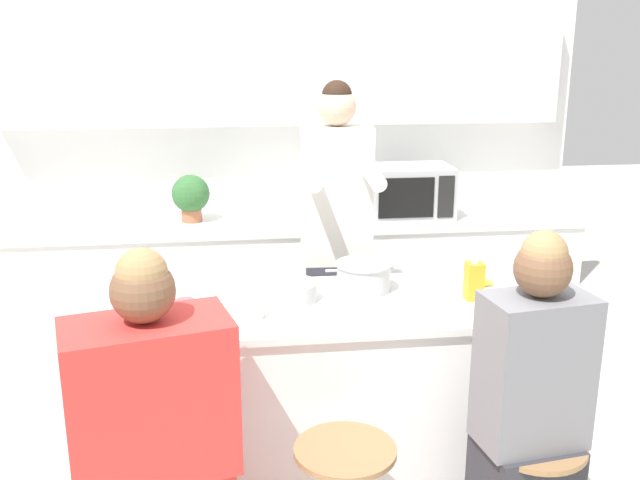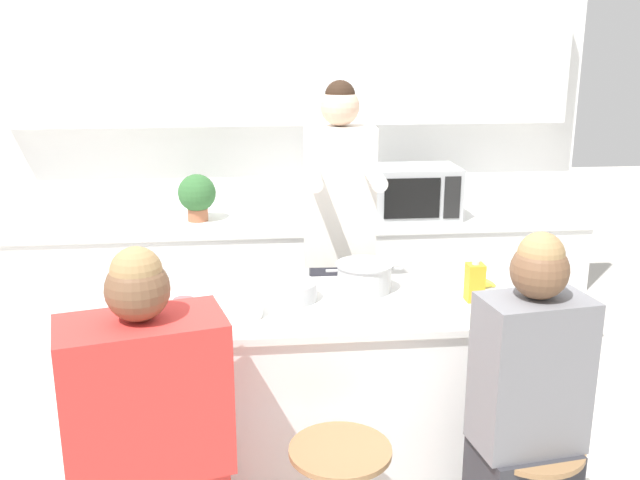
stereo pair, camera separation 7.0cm
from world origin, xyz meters
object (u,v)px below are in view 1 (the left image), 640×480
microwave (407,192)px  potted_plant (191,196)px  person_cooking (336,262)px  juice_carton (474,281)px  fruit_bowl (237,308)px  person_wrapped_blanket (155,465)px  cooking_pot (364,276)px  person_seated_near (528,439)px  banana_bunch (479,281)px  coffee_cup_near (185,310)px  kitchen_island (322,403)px

microwave → potted_plant: 1.32m
person_cooking → juice_carton: 0.83m
fruit_bowl → potted_plant: size_ratio=0.73×
person_wrapped_blanket → cooking_pot: size_ratio=4.15×
person_cooking → person_seated_near: bearing=-66.0°
person_cooking → person_wrapped_blanket: 1.52m
person_cooking → potted_plant: (-0.75, 0.90, 0.16)m
juice_carton → potted_plant: bearing=128.1°
person_seated_near → fruit_bowl: size_ratio=6.63×
person_cooking → juice_carton: size_ratio=10.26×
person_seated_near → banana_bunch: 0.83m
person_wrapped_blanket → microwave: 2.55m
person_seated_near → microwave: size_ratio=2.58×
person_seated_near → banana_bunch: size_ratio=9.61×
cooking_pot → person_wrapped_blanket: bearing=-136.7°
person_cooking → coffee_cup_near: (-0.70, -0.75, 0.07)m
person_cooking → potted_plant: person_cooking is taller
person_wrapped_blanket → microwave: bearing=43.5°
banana_bunch → microwave: 1.36m
person_wrapped_blanket → coffee_cup_near: 0.62m
coffee_cup_near → cooking_pot: bearing=18.9°
cooking_pot → potted_plant: size_ratio=1.16×
person_cooking → potted_plant: 1.18m
kitchen_island → banana_bunch: size_ratio=11.40×
coffee_cup_near → person_cooking: bearing=47.0°
person_seated_near → kitchen_island: bearing=126.6°
coffee_cup_near → juice_carton: (1.17, 0.08, 0.04)m
person_wrapped_blanket → fruit_bowl: size_ratio=6.58×
banana_bunch → potted_plant: size_ratio=0.51×
coffee_cup_near → person_seated_near: bearing=-24.0°
potted_plant → kitchen_island: bearing=-68.7°
person_cooking → banana_bunch: person_cooking is taller
potted_plant → person_wrapped_blanket: bearing=-90.9°
juice_carton → person_wrapped_blanket: bearing=-154.2°
person_seated_near → juice_carton: person_seated_near is taller
person_seated_near → potted_plant: bearing=111.5°
person_cooking → banana_bunch: (0.55, -0.51, 0.05)m
banana_bunch → juice_carton: bearing=-116.4°
cooking_pot → fruit_bowl: (-0.54, -0.24, -0.03)m
coffee_cup_near → microwave: 2.04m
kitchen_island → banana_bunch: bearing=9.7°
coffee_cup_near → kitchen_island: bearing=12.3°
person_cooking → person_wrapped_blanket: (-0.78, -1.27, -0.26)m
kitchen_island → person_wrapped_blanket: bearing=-134.4°
cooking_pot → potted_plant: potted_plant is taller
banana_bunch → person_wrapped_blanket: bearing=-150.2°
coffee_cup_near → banana_bunch: coffee_cup_near is taller
person_seated_near → potted_plant: size_ratio=4.87×
person_seated_near → fruit_bowl: (-0.98, 0.54, 0.32)m
person_cooking → microwave: 1.03m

